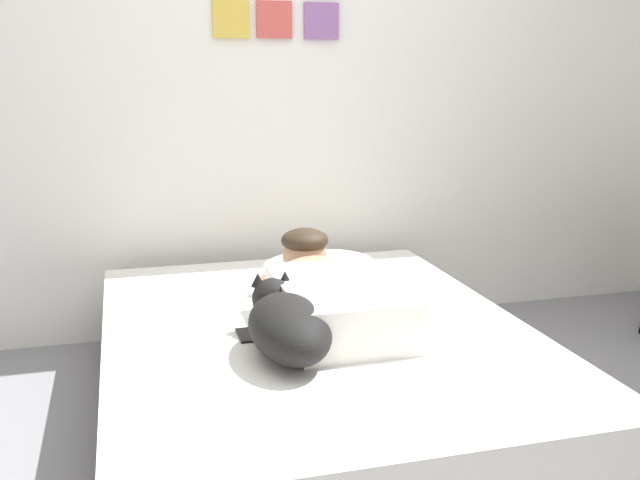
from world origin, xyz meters
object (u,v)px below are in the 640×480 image
(person_lying, at_px, (328,291))
(cell_phone, at_px, (247,335))
(bed, at_px, (316,375))
(pillow, at_px, (319,264))
(coffee_cup, at_px, (357,279))
(dog, at_px, (287,324))

(person_lying, bearing_deg, cell_phone, -160.68)
(bed, distance_m, pillow, 0.71)
(person_lying, xyz_separation_m, coffee_cup, (0.23, 0.34, -0.07))
(dog, relative_size, coffee_cup, 4.60)
(dog, bearing_deg, person_lying, 53.08)
(coffee_cup, bearing_deg, person_lying, -123.67)
(bed, relative_size, dog, 3.53)
(bed, relative_size, pillow, 3.90)
(bed, height_order, dog, dog)
(bed, bearing_deg, person_lying, 47.88)
(pillow, height_order, dog, dog)
(pillow, height_order, cell_phone, pillow)
(dog, xyz_separation_m, cell_phone, (-0.10, 0.19, -0.10))
(pillow, relative_size, person_lying, 0.57)
(pillow, distance_m, coffee_cup, 0.25)
(coffee_cup, bearing_deg, pillow, 117.35)
(person_lying, height_order, dog, person_lying)
(coffee_cup, bearing_deg, bed, -125.37)
(bed, height_order, coffee_cup, coffee_cup)
(dog, relative_size, cell_phone, 4.11)
(bed, bearing_deg, pillow, 73.81)
(person_lying, distance_m, coffee_cup, 0.42)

